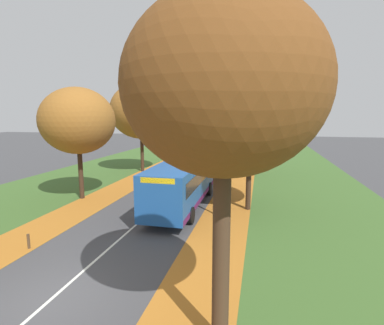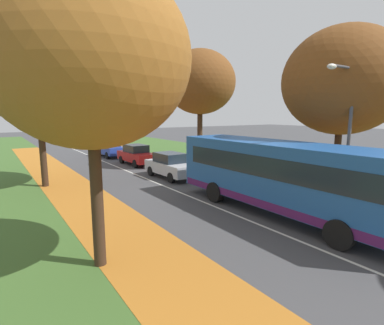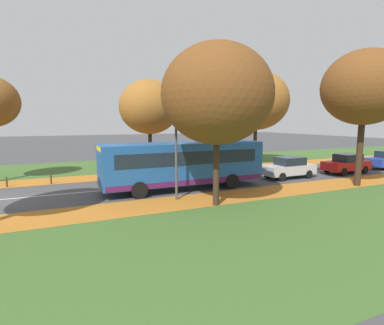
{
  "view_description": "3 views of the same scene",
  "coord_description": "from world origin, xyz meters",
  "px_view_note": "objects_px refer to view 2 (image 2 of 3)",
  "views": [
    {
      "loc": [
        6.49,
        -7.66,
        5.95
      ],
      "look_at": [
        1.27,
        14.96,
        2.23
      ],
      "focal_mm": 28.0,
      "sensor_mm": 36.0,
      "label": 1
    },
    {
      "loc": [
        -8.18,
        3.03,
        4.17
      ],
      "look_at": [
        1.03,
        16.52,
        1.47
      ],
      "focal_mm": 28.0,
      "sensor_mm": 36.0,
      "label": 2
    },
    {
      "loc": [
        19.16,
        3.69,
        4.33
      ],
      "look_at": [
        2.09,
        11.29,
        1.75
      ],
      "focal_mm": 28.0,
      "sensor_mm": 36.0,
      "label": 3
    }
  ],
  "objects_px": {
    "tree_left_mid": "(36,73)",
    "streetlamp_right": "(346,124)",
    "car_red_following": "(137,155)",
    "bus": "(282,174)",
    "tree_left_near": "(90,58)",
    "car_blue_third_in_line": "(110,148)",
    "tree_right_mid": "(200,82)",
    "tree_right_near": "(343,81)",
    "car_silver_lead": "(171,165)"
  },
  "relations": [
    {
      "from": "car_blue_third_in_line",
      "to": "car_red_following",
      "type": "bearing_deg",
      "value": -87.41
    },
    {
      "from": "tree_left_mid",
      "to": "car_red_following",
      "type": "height_order",
      "value": "tree_left_mid"
    },
    {
      "from": "bus",
      "to": "car_red_following",
      "type": "bearing_deg",
      "value": 89.63
    },
    {
      "from": "tree_right_near",
      "to": "streetlamp_right",
      "type": "distance_m",
      "value": 3.25
    },
    {
      "from": "tree_right_near",
      "to": "tree_right_mid",
      "type": "bearing_deg",
      "value": 91.52
    },
    {
      "from": "streetlamp_right",
      "to": "bus",
      "type": "bearing_deg",
      "value": 145.29
    },
    {
      "from": "bus",
      "to": "car_red_following",
      "type": "relative_size",
      "value": 2.44
    },
    {
      "from": "tree_left_near",
      "to": "streetlamp_right",
      "type": "height_order",
      "value": "tree_left_near"
    },
    {
      "from": "car_red_following",
      "to": "bus",
      "type": "bearing_deg",
      "value": -90.37
    },
    {
      "from": "tree_left_near",
      "to": "car_blue_third_in_line",
      "type": "bearing_deg",
      "value": 70.04
    },
    {
      "from": "tree_left_mid",
      "to": "tree_right_mid",
      "type": "distance_m",
      "value": 11.23
    },
    {
      "from": "tree_left_near",
      "to": "tree_left_mid",
      "type": "distance_m",
      "value": 10.83
    },
    {
      "from": "streetlamp_right",
      "to": "car_silver_lead",
      "type": "relative_size",
      "value": 1.42
    },
    {
      "from": "tree_left_near",
      "to": "bus",
      "type": "distance_m",
      "value": 8.48
    },
    {
      "from": "car_silver_lead",
      "to": "tree_right_mid",
      "type": "bearing_deg",
      "value": 30.32
    },
    {
      "from": "tree_right_near",
      "to": "car_red_following",
      "type": "xyz_separation_m",
      "value": [
        -4.07,
        14.64,
        -4.84
      ]
    },
    {
      "from": "tree_left_near",
      "to": "car_silver_lead",
      "type": "relative_size",
      "value": 1.85
    },
    {
      "from": "tree_left_mid",
      "to": "bus",
      "type": "relative_size",
      "value": 0.89
    },
    {
      "from": "tree_left_mid",
      "to": "streetlamp_right",
      "type": "distance_m",
      "value": 15.59
    },
    {
      "from": "streetlamp_right",
      "to": "car_red_following",
      "type": "relative_size",
      "value": 1.41
    },
    {
      "from": "car_red_following",
      "to": "streetlamp_right",
      "type": "bearing_deg",
      "value": -83.26
    },
    {
      "from": "car_red_following",
      "to": "car_blue_third_in_line",
      "type": "distance_m",
      "value": 5.68
    },
    {
      "from": "streetlamp_right",
      "to": "car_silver_lead",
      "type": "xyz_separation_m",
      "value": [
        -2.18,
        10.17,
        -2.92
      ]
    },
    {
      "from": "streetlamp_right",
      "to": "tree_left_near",
      "type": "bearing_deg",
      "value": 171.73
    },
    {
      "from": "bus",
      "to": "tree_right_near",
      "type": "bearing_deg",
      "value": 1.41
    },
    {
      "from": "tree_right_mid",
      "to": "car_silver_lead",
      "type": "bearing_deg",
      "value": -149.68
    },
    {
      "from": "car_blue_third_in_line",
      "to": "streetlamp_right",
      "type": "bearing_deg",
      "value": -84.33
    },
    {
      "from": "tree_left_near",
      "to": "tree_right_near",
      "type": "relative_size",
      "value": 0.96
    },
    {
      "from": "tree_right_mid",
      "to": "streetlamp_right",
      "type": "xyz_separation_m",
      "value": [
        -1.87,
        -12.54,
        -2.74
      ]
    },
    {
      "from": "tree_right_mid",
      "to": "car_red_following",
      "type": "distance_m",
      "value": 7.7
    },
    {
      "from": "tree_left_near",
      "to": "car_blue_third_in_line",
      "type": "relative_size",
      "value": 1.84
    },
    {
      "from": "tree_right_near",
      "to": "streetlamp_right",
      "type": "bearing_deg",
      "value": -145.42
    },
    {
      "from": "tree_left_mid",
      "to": "tree_right_mid",
      "type": "relative_size",
      "value": 1.03
    },
    {
      "from": "tree_left_near",
      "to": "streetlamp_right",
      "type": "distance_m",
      "value": 9.84
    },
    {
      "from": "tree_right_near",
      "to": "car_red_following",
      "type": "distance_m",
      "value": 15.95
    },
    {
      "from": "tree_right_near",
      "to": "streetlamp_right",
      "type": "height_order",
      "value": "tree_right_near"
    },
    {
      "from": "streetlamp_right",
      "to": "car_red_following",
      "type": "distance_m",
      "value": 16.51
    },
    {
      "from": "tree_left_near",
      "to": "car_red_following",
      "type": "xyz_separation_m",
      "value": [
        7.67,
        14.74,
        -4.71
      ]
    },
    {
      "from": "streetlamp_right",
      "to": "car_red_following",
      "type": "height_order",
      "value": "streetlamp_right"
    },
    {
      "from": "tree_right_near",
      "to": "car_silver_lead",
      "type": "height_order",
      "value": "tree_right_near"
    },
    {
      "from": "tree_left_near",
      "to": "tree_right_near",
      "type": "xyz_separation_m",
      "value": [
        11.74,
        0.1,
        0.13
      ]
    },
    {
      "from": "streetlamp_right",
      "to": "bus",
      "type": "relative_size",
      "value": 0.58
    },
    {
      "from": "tree_left_near",
      "to": "car_red_following",
      "type": "relative_size",
      "value": 1.84
    },
    {
      "from": "tree_left_mid",
      "to": "car_red_following",
      "type": "relative_size",
      "value": 2.16
    },
    {
      "from": "car_silver_lead",
      "to": "bus",
      "type": "bearing_deg",
      "value": -88.87
    },
    {
      "from": "car_silver_lead",
      "to": "car_blue_third_in_line",
      "type": "height_order",
      "value": "same"
    },
    {
      "from": "tree_left_mid",
      "to": "tree_right_mid",
      "type": "xyz_separation_m",
      "value": [
        11.23,
        0.34,
        0.15
      ]
    },
    {
      "from": "tree_left_mid",
      "to": "streetlamp_right",
      "type": "height_order",
      "value": "tree_left_mid"
    },
    {
      "from": "tree_right_mid",
      "to": "car_blue_third_in_line",
      "type": "height_order",
      "value": "tree_right_mid"
    },
    {
      "from": "tree_left_mid",
      "to": "bus",
      "type": "height_order",
      "value": "tree_left_mid"
    }
  ]
}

